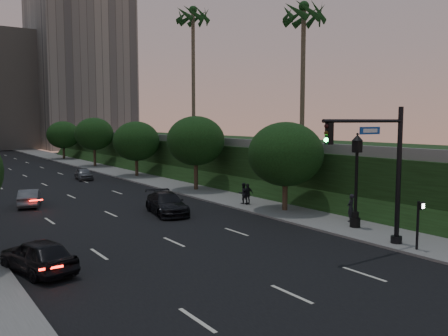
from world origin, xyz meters
TOP-DOWN VIEW (x-y plane):
  - ground at (0.00, 0.00)m, footprint 160.00×160.00m
  - road_surface at (0.00, 30.00)m, footprint 16.00×140.00m
  - sidewalk_right at (10.25, 30.00)m, footprint 4.50×140.00m
  - embankment at (22.00, 28.00)m, footprint 18.00×90.00m
  - parapet_wall at (13.50, 28.00)m, footprint 0.35×90.00m
  - office_block_right at (24.00, 96.00)m, footprint 20.00×22.00m
  - tree_right_a at (10.30, 8.00)m, footprint 5.20×5.20m
  - tree_right_b at (10.30, 20.00)m, footprint 5.20×5.20m
  - tree_right_c at (10.30, 33.00)m, footprint 5.20×5.20m
  - tree_right_d at (10.30, 47.00)m, footprint 5.20×5.20m
  - tree_right_e at (10.30, 62.00)m, footprint 5.20×5.20m
  - palm_mid at (17.50, 14.00)m, footprint 3.20×3.20m
  - palm_far at (16.00, 30.00)m, footprint 3.20×3.20m
  - traffic_signal_mast at (7.90, -1.92)m, footprint 5.68×0.56m
  - street_lamp at (10.12, 1.68)m, footprint 0.64×0.64m
  - pedestrian_signal at (8.77, -3.28)m, footprint 0.30×0.33m
  - sedan_near_left at (-7.00, 3.83)m, footprint 2.69×4.57m
  - sedan_mid_left at (-3.86, 20.25)m, footprint 2.43×4.17m
  - sedan_near_right at (3.18, 11.94)m, footprint 2.95×5.30m
  - sedan_far_right at (4.50, 33.77)m, footprint 1.99×3.94m
  - pedestrian_a at (11.10, 2.87)m, footprint 0.70×0.55m
  - pedestrian_b at (9.41, 11.65)m, footprint 0.82×0.68m
  - pedestrian_c at (9.51, 11.22)m, footprint 0.92×0.42m

SIDE VIEW (x-z plane):
  - ground at x=0.00m, z-range 0.00..0.00m
  - road_surface at x=0.00m, z-range 0.00..0.02m
  - sidewalk_right at x=10.25m, z-range 0.00..0.15m
  - sedan_far_right at x=4.50m, z-range 0.00..1.29m
  - sedan_mid_left at x=-3.86m, z-range 0.00..1.30m
  - sedan_near_right at x=3.18m, z-range 0.00..1.45m
  - sedan_near_left at x=-7.00m, z-range 0.00..1.46m
  - pedestrian_c at x=9.51m, z-range 0.15..1.70m
  - pedestrian_b at x=9.41m, z-range 0.15..1.71m
  - pedestrian_a at x=11.10m, z-range 0.15..1.85m
  - pedestrian_signal at x=8.77m, z-range 0.32..2.82m
  - embankment at x=22.00m, z-range 0.00..4.00m
  - street_lamp at x=10.12m, z-range -0.18..5.44m
  - traffic_signal_mast at x=7.90m, z-range 0.17..7.17m
  - tree_right_a at x=10.30m, z-range 0.90..7.14m
  - tree_right_c at x=10.30m, z-range 0.90..7.14m
  - tree_right_e at x=10.30m, z-range 0.90..7.14m
  - parapet_wall at x=13.50m, z-range 4.00..4.70m
  - tree_right_b at x=10.30m, z-range 1.15..7.88m
  - tree_right_d at x=10.30m, z-range 1.15..7.88m
  - palm_mid at x=17.50m, z-range 8.82..21.82m
  - palm_far at x=16.00m, z-range 9.89..25.39m
  - office_block_right at x=24.00m, z-range 0.00..36.00m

